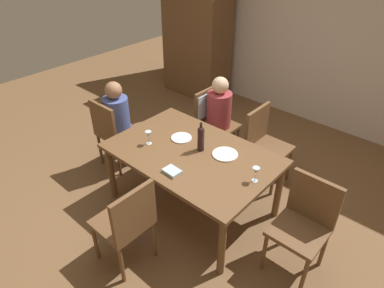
{
  "coord_description": "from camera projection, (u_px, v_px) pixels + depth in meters",
  "views": [
    {
      "loc": [
        1.88,
        -2.12,
        2.7
      ],
      "look_at": [
        0.0,
        0.0,
        0.82
      ],
      "focal_mm": 32.03,
      "sensor_mm": 36.0,
      "label": 1
    }
  ],
  "objects": [
    {
      "name": "ground_plane",
      "position": [
        192.0,
        205.0,
        3.86
      ],
      "size": [
        10.0,
        10.0,
        0.0
      ],
      "primitive_type": "plane",
      "color": "brown"
    },
    {
      "name": "rear_room_partition",
      "position": [
        322.0,
        32.0,
        4.82
      ],
      "size": [
        6.4,
        0.12,
        2.7
      ],
      "primitive_type": "cube",
      "color": "beige",
      "rests_on": "ground_plane"
    },
    {
      "name": "armoire_cabinet",
      "position": [
        197.0,
        31.0,
        5.76
      ],
      "size": [
        1.18,
        0.62,
        2.18
      ],
      "color": "brown",
      "rests_on": "ground_plane"
    },
    {
      "name": "dining_table",
      "position": [
        192.0,
        158.0,
        3.5
      ],
      "size": [
        1.68,
        1.1,
        0.72
      ],
      "color": "brown",
      "rests_on": "ground_plane"
    },
    {
      "name": "chair_left_end",
      "position": [
        113.0,
        130.0,
        4.18
      ],
      "size": [
        0.44,
        0.44,
        0.92
      ],
      "color": "brown",
      "rests_on": "ground_plane"
    },
    {
      "name": "chair_far_left",
      "position": [
        211.0,
        114.0,
        4.38
      ],
      "size": [
        0.45,
        0.44,
        0.92
      ],
      "rotation": [
        0.0,
        0.0,
        -1.57
      ],
      "color": "brown",
      "rests_on": "ground_plane"
    },
    {
      "name": "chair_near",
      "position": [
        127.0,
        221.0,
        2.93
      ],
      "size": [
        0.44,
        0.44,
        0.92
      ],
      "rotation": [
        0.0,
        0.0,
        1.57
      ],
      "color": "brown",
      "rests_on": "ground_plane"
    },
    {
      "name": "chair_far_right",
      "position": [
        264.0,
        141.0,
        3.98
      ],
      "size": [
        0.44,
        0.44,
        0.92
      ],
      "rotation": [
        0.0,
        0.0,
        -1.57
      ],
      "color": "brown",
      "rests_on": "ground_plane"
    },
    {
      "name": "chair_right_end",
      "position": [
        305.0,
        220.0,
        2.94
      ],
      "size": [
        0.44,
        0.44,
        0.92
      ],
      "rotation": [
        0.0,
        0.0,
        3.14
      ],
      "color": "brown",
      "rests_on": "ground_plane"
    },
    {
      "name": "person_woman_host",
      "position": [
        119.0,
        118.0,
        4.18
      ],
      "size": [
        0.31,
        0.35,
        1.13
      ],
      "color": "#33333D",
      "rests_on": "ground_plane"
    },
    {
      "name": "person_man_bearded",
      "position": [
        221.0,
        114.0,
        4.27
      ],
      "size": [
        0.35,
        0.31,
        1.13
      ],
      "rotation": [
        0.0,
        0.0,
        -1.57
      ],
      "color": "#33333D",
      "rests_on": "ground_plane"
    },
    {
      "name": "wine_bottle_tall_green",
      "position": [
        201.0,
        138.0,
        3.41
      ],
      "size": [
        0.07,
        0.07,
        0.32
      ],
      "color": "black",
      "rests_on": "dining_table"
    },
    {
      "name": "wine_glass_near_left",
      "position": [
        148.0,
        135.0,
        3.53
      ],
      "size": [
        0.07,
        0.07,
        0.15
      ],
      "color": "silver",
      "rests_on": "dining_table"
    },
    {
      "name": "wine_glass_centre",
      "position": [
        256.0,
        172.0,
        3.02
      ],
      "size": [
        0.07,
        0.07,
        0.15
      ],
      "color": "silver",
      "rests_on": "dining_table"
    },
    {
      "name": "dinner_plate_host",
      "position": [
        181.0,
        138.0,
        3.67
      ],
      "size": [
        0.22,
        0.22,
        0.01
      ],
      "primitive_type": "cylinder",
      "color": "white",
      "rests_on": "dining_table"
    },
    {
      "name": "dinner_plate_guest_left",
      "position": [
        225.0,
        154.0,
        3.41
      ],
      "size": [
        0.26,
        0.26,
        0.01
      ],
      "primitive_type": "cylinder",
      "color": "white",
      "rests_on": "dining_table"
    },
    {
      "name": "folded_napkin",
      "position": [
        172.0,
        171.0,
        3.17
      ],
      "size": [
        0.17,
        0.13,
        0.03
      ],
      "primitive_type": "cube",
      "rotation": [
        0.0,
        0.0,
        -0.05
      ],
      "color": "#ADC6D6",
      "rests_on": "dining_table"
    }
  ]
}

